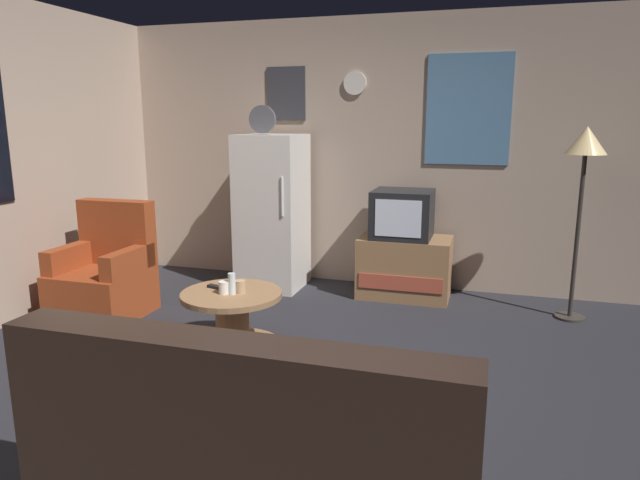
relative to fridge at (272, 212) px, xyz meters
name	(u,v)px	position (x,y,z in m)	size (l,w,h in m)	color
ground_plane	(282,384)	(0.84, -2.01, -0.75)	(12.00, 12.00, 0.00)	#232328
wall_with_art	(368,154)	(0.85, 0.44, 0.55)	(5.20, 0.12, 2.60)	tan
fridge	(272,212)	(0.00, 0.00, 0.00)	(0.60, 0.62, 1.77)	silver
tv_stand	(405,267)	(1.31, 0.05, -0.47)	(0.84, 0.53, 0.57)	#8E6642
crt_tv	(402,214)	(1.27, 0.05, 0.03)	(0.54, 0.51, 0.44)	black
standing_lamp	(585,156)	(2.74, -0.16, 0.60)	(0.32, 0.32, 1.59)	#332D28
coffee_table	(232,322)	(0.32, -1.61, -0.53)	(0.72, 0.72, 0.44)	#8E6642
wine_glass	(232,284)	(0.34, -1.64, -0.24)	(0.05, 0.05, 0.15)	silver
mug_ceramic_white	(224,288)	(0.29, -1.65, -0.27)	(0.08, 0.08, 0.09)	silver
mug_ceramic_tan	(240,287)	(0.39, -1.60, -0.27)	(0.08, 0.08, 0.09)	tan
remote_control	(217,287)	(0.18, -1.56, -0.30)	(0.15, 0.04, 0.02)	black
armchair	(105,276)	(-1.06, -1.20, -0.42)	(0.68, 0.68, 0.96)	maroon
couch	(257,463)	(1.22, -3.27, -0.44)	(1.70, 0.80, 0.92)	black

